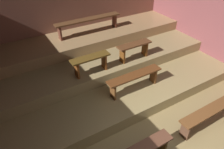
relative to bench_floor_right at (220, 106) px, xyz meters
The scene contains 11 objects.
ground 2.49m from the bench_floor_right, 124.20° to the left, with size 7.13×5.85×0.08m, color olive.
wall_back 4.86m from the bench_floor_right, 106.74° to the left, with size 7.13×0.06×2.52m, color brown.
wall_right 2.86m from the bench_floor_right, 48.11° to the left, with size 0.06×5.85×2.52m, color brown.
platform_lower 3.03m from the bench_floor_right, 117.14° to the left, with size 6.33×3.73×0.31m, color #937F51.
platform_middle 3.59m from the bench_floor_right, 112.58° to the left, with size 6.33×2.48×0.31m, color #917C51.
platform_upper 4.14m from the bench_floor_right, 109.51° to the left, with size 6.33×1.32×0.31m, color #98764D.
bench_floor_right is the anchor object (origin of this frame).
bench_lower_center 2.03m from the bench_floor_right, 129.47° to the left, with size 1.46×0.27×0.46m.
bench_middle_left 3.18m from the bench_floor_right, 130.74° to the left, with size 1.00×0.27×0.46m.
bench_middle_right 2.54m from the bench_floor_right, 106.74° to the left, with size 1.00×0.27×0.46m.
bench_upper_center 4.27m from the bench_floor_right, 108.35° to the left, with size 2.10×0.27×0.46m.
Camera 1 is at (-2.46, -1.16, 3.70)m, focal length 33.44 mm.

